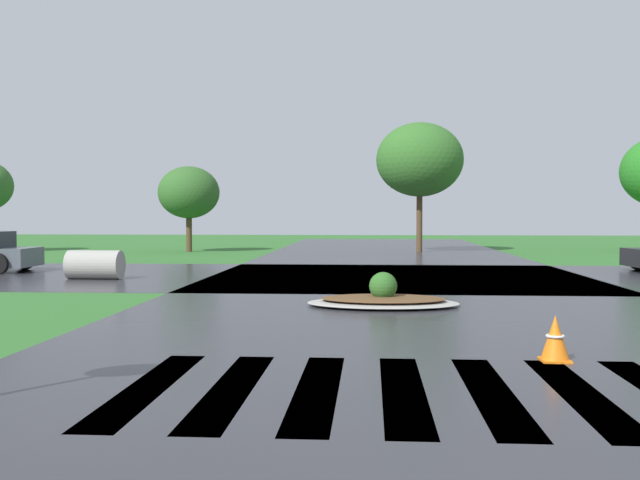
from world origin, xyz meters
TOP-DOWN VIEW (x-y plane):
  - asphalt_roadway at (0.00, 10.00)m, footprint 10.97×80.00m
  - asphalt_cross_road at (0.00, 18.64)m, footprint 90.00×9.87m
  - crosswalk_stripes at (0.00, 4.55)m, footprint 6.75×3.46m
  - median_island at (-0.54, 11.70)m, footprint 3.04×1.89m
  - drainage_pipe_stack at (-8.53, 17.26)m, footprint 1.52×0.84m
  - traffic_cone at (1.51, 6.26)m, footprint 0.37×0.37m
  - background_treeline at (1.55, 32.67)m, footprint 36.02×5.88m

SIDE VIEW (x-z plane):
  - asphalt_roadway at x=0.00m, z-range 0.00..0.01m
  - asphalt_cross_road at x=0.00m, z-range 0.00..0.01m
  - crosswalk_stripes at x=0.00m, z-range 0.00..0.01m
  - median_island at x=-0.54m, z-range -0.20..0.48m
  - traffic_cone at x=1.51m, z-range -0.01..0.57m
  - drainage_pipe_stack at x=-8.53m, z-range 0.00..0.81m
  - background_treeline at x=1.55m, z-range 0.74..6.89m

